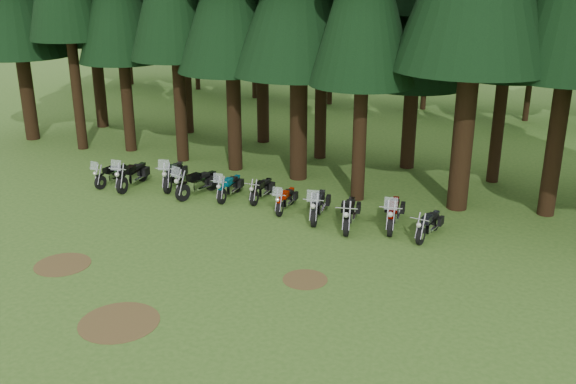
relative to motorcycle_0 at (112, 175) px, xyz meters
name	(u,v)px	position (x,y,z in m)	size (l,w,h in m)	color
ground	(175,258)	(6.93, -5.02, -0.44)	(120.00, 120.00, 0.00)	#33591D
decid_0	(127,9)	(-15.17, 20.24, 5.46)	(8.00, 7.78, 10.00)	black
decid_1	(197,12)	(-9.05, 20.74, 5.40)	(7.91, 7.69, 9.88)	black
decid_2	(256,29)	(-3.50, 19.75, 4.52)	(6.72, 6.53, 8.40)	black
decid_3	(333,38)	(2.22, 20.11, 4.08)	(6.12, 5.95, 7.65)	black
decid_4	(431,43)	(8.51, 21.30, 3.93)	(5.93, 5.76, 7.41)	black
decid_5	(544,18)	(15.23, 20.69, 5.80)	(8.45, 8.21, 10.56)	black
dirt_patch_0	(63,264)	(3.93, -7.02, -0.43)	(1.80, 1.80, 0.01)	#4C3D1E
dirt_patch_1	(305,279)	(11.43, -4.52, -0.43)	(1.40, 1.40, 0.01)	#4C3D1E
dirt_patch_2	(119,322)	(7.93, -9.02, -0.43)	(2.20, 2.20, 0.01)	#4C3D1E
motorcycle_0	(112,175)	(0.00, 0.00, 0.00)	(0.41, 2.08, 1.31)	black
motorcycle_1	(132,176)	(1.06, 0.09, 0.09)	(0.69, 2.51, 1.58)	black
motorcycle_2	(174,175)	(2.64, 0.93, 0.09)	(1.07, 2.48, 1.58)	black
motorcycle_3	(197,184)	(4.19, 0.45, 0.08)	(0.81, 2.46, 1.55)	black
motorcycle_4	(229,187)	(5.55, 0.79, 0.02)	(0.53, 2.20, 1.38)	black
motorcycle_5	(262,190)	(6.85, 1.18, -0.02)	(0.34, 2.02, 0.82)	black
motorcycle_6	(285,200)	(8.26, 0.54, -0.01)	(0.51, 2.03, 1.27)	black
motorcycle_7	(318,206)	(9.77, 0.29, 0.08)	(0.87, 2.43, 1.54)	black
motorcycle_8	(349,214)	(11.13, 0.02, 0.06)	(0.77, 2.37, 0.98)	black
motorcycle_9	(393,214)	(12.59, 0.71, 0.09)	(0.81, 2.52, 1.58)	black
motorcycle_10	(428,226)	(14.00, 0.38, 0.00)	(0.38, 2.12, 0.86)	black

